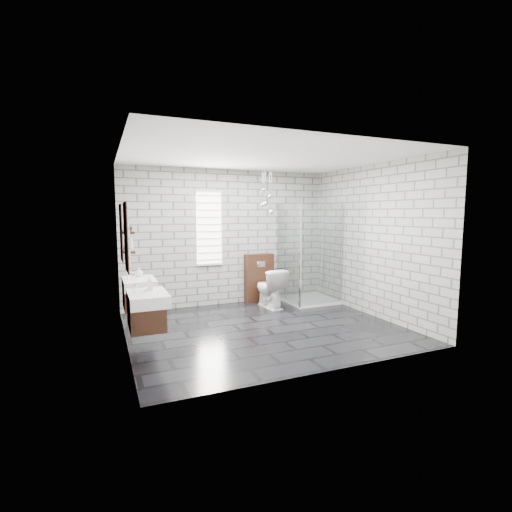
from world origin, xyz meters
TOP-DOWN VIEW (x-y plane):
  - floor at (0.00, 0.00)m, footprint 4.20×3.60m
  - ceiling at (0.00, 0.00)m, footprint 4.20×3.60m
  - wall_back at (0.00, 1.81)m, footprint 4.20×0.02m
  - wall_front at (0.00, -1.81)m, footprint 4.20×0.02m
  - wall_left at (-2.11, 0.00)m, footprint 0.02×3.60m
  - wall_right at (2.11, 0.00)m, footprint 0.02×3.60m
  - vanity_left at (-1.91, -0.57)m, footprint 0.47×0.70m
  - vanity_right at (-1.91, 0.50)m, footprint 0.47×0.70m
  - shelf_lower at (-2.03, -0.05)m, footprint 0.14×0.30m
  - shelf_upper at (-2.03, -0.05)m, footprint 0.14×0.30m
  - window at (-0.40, 1.78)m, footprint 0.56×0.05m
  - cistern_panel at (0.64, 1.70)m, footprint 0.60×0.20m
  - flush_plate at (0.64, 1.60)m, footprint 0.18×0.01m
  - shower_enclosure at (1.50, 1.18)m, footprint 1.00×1.00m
  - pendant_cluster at (0.65, 1.38)m, footprint 0.25×0.26m
  - toilet at (0.64, 1.18)m, footprint 0.49×0.78m
  - soap_bottle_a at (-1.82, -0.43)m, footprint 0.09×0.09m
  - soap_bottle_b at (-1.85, 0.70)m, footprint 0.12×0.12m
  - soap_bottle_c at (-2.02, -0.10)m, footprint 0.10×0.10m
  - vase at (-2.02, 0.04)m, footprint 0.13×0.13m

SIDE VIEW (x-z plane):
  - floor at x=0.00m, z-range -0.02..0.00m
  - toilet at x=0.64m, z-range 0.00..0.77m
  - cistern_panel at x=0.64m, z-range 0.00..1.00m
  - shower_enclosure at x=1.50m, z-range -0.51..1.52m
  - vanity_left at x=-1.91m, z-range -0.03..1.54m
  - vanity_right at x=-1.91m, z-range -0.03..1.54m
  - flush_plate at x=0.64m, z-range 0.74..0.86m
  - soap_bottle_b at x=-1.85m, z-range 0.85..1.00m
  - soap_bottle_a at x=-1.82m, z-range 0.85..1.03m
  - shelf_lower at x=-2.03m, z-range 1.31..1.33m
  - wall_back at x=0.00m, z-range 0.00..2.70m
  - wall_front at x=0.00m, z-range 0.00..2.70m
  - wall_left at x=-2.11m, z-range 0.00..2.70m
  - wall_right at x=2.11m, z-range 0.00..2.70m
  - soap_bottle_c at x=-2.02m, z-range 1.33..1.56m
  - window at x=-0.40m, z-range 0.81..2.29m
  - shelf_upper at x=-2.03m, z-range 1.57..1.59m
  - vase at x=-2.02m, z-range 1.59..1.70m
  - pendant_cluster at x=0.65m, z-range 1.65..2.52m
  - ceiling at x=0.00m, z-range 2.70..2.72m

